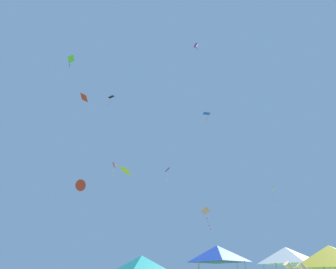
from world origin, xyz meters
TOP-DOWN VIEW (x-y plane):
  - canopy_tent_yellow at (6.20, 7.03)m, footprint 2.75×2.75m
  - canopy_tent_teal at (-3.91, 11.38)m, footprint 2.74×2.74m
  - canopy_tent_blue at (1.62, 13.47)m, footprint 3.47×3.47m
  - canopy_tent_white at (6.51, 13.02)m, footprint 3.26×3.26m
  - kite_red_delta at (-6.95, 6.51)m, footprint 0.76×0.50m
  - kite_blue_diamond at (4.13, 24.67)m, footprint 1.80×1.80m
  - kite_white_delta at (9.63, 19.36)m, footprint 0.85×0.99m
  - kite_pink_diamond at (1.76, 24.79)m, footprint 1.27×1.60m
  - kite_purple_box at (1.78, 8.67)m, footprint 0.56×0.48m
  - kite_lime_diamond at (-13.49, 7.54)m, footprint 0.81×0.81m
  - kite_yellow_diamond at (-7.56, 15.71)m, footprint 1.60×1.42m
  - kite_red_diamond at (-10.53, 8.45)m, footprint 0.95×1.00m
  - kite_pink_box at (-11.09, 20.00)m, footprint 0.70×0.55m
  - kite_purple_delta at (-3.39, 21.62)m, footprint 1.10×1.23m
  - kite_black_diamond at (-12.50, 16.82)m, footprint 1.12×1.12m

SIDE VIEW (x-z plane):
  - canopy_tent_teal at x=-3.91m, z-range 1.02..3.96m
  - canopy_tent_yellow at x=6.20m, z-range 1.03..3.96m
  - canopy_tent_white at x=6.51m, z-range 1.22..4.70m
  - canopy_tent_blue at x=1.62m, z-range 1.30..5.00m
  - kite_red_delta at x=-6.95m, z-range 6.01..6.68m
  - kite_pink_diamond at x=1.76m, z-range 7.78..10.57m
  - kite_white_delta at x=9.63m, z-range 9.19..11.03m
  - kite_yellow_diamond at x=-7.56m, z-range 11.39..12.22m
  - kite_purple_delta at x=-3.39m, z-range 13.48..15.58m
  - kite_pink_box at x=-11.09m, z-range 13.87..15.91m
  - kite_red_diamond at x=-10.53m, z-range 16.60..17.12m
  - kite_lime_diamond at x=-13.49m, z-range 22.00..23.84m
  - kite_purple_box at x=1.78m, z-range 24.06..25.70m
  - kite_black_diamond at x=-12.50m, z-range 25.18..27.33m
  - kite_blue_diamond at x=4.13m, z-range 26.19..29.25m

